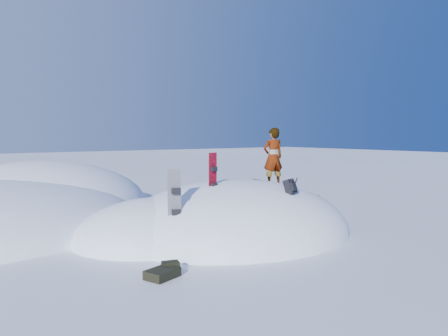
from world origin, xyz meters
TOP-DOWN VIEW (x-y plane):
  - ground at (0.00, 0.00)m, footprint 120.00×120.00m
  - snow_mound at (-0.17, 0.24)m, footprint 8.00×6.00m
  - rock_outcrop at (3.72, 3.01)m, footprint 4.68×4.41m
  - snowboard_red at (-0.90, -0.23)m, footprint 0.27×0.16m
  - snowboard_dark at (-2.45, -0.89)m, footprint 0.34×0.29m
  - backpack at (0.67, -1.56)m, footprint 0.35×0.42m
  - gear_pile at (-3.52, -2.32)m, footprint 0.86×0.67m
  - person at (1.97, 0.55)m, footprint 0.77×0.59m

SIDE VIEW (x-z plane):
  - ground at x=0.00m, z-range 0.00..0.00m
  - snow_mound at x=-0.17m, z-range -1.50..1.50m
  - rock_outcrop at x=3.72m, z-range -0.82..0.85m
  - gear_pile at x=-3.52m, z-range 0.00..0.22m
  - snowboard_dark at x=-2.45m, z-range 0.32..2.01m
  - backpack at x=0.67m, z-range 1.18..1.65m
  - snowboard_red at x=-0.90m, z-range 0.88..2.33m
  - person at x=1.97m, z-range 1.13..3.01m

